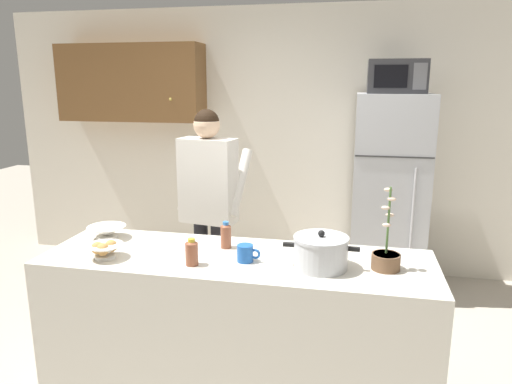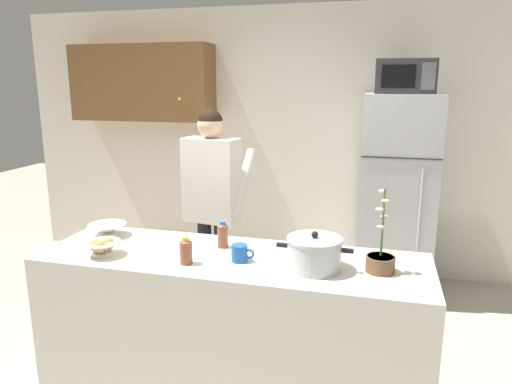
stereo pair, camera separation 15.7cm
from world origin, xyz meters
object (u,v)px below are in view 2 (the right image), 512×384
object	(u,v)px
coffee_mug	(240,253)
person_near_pot	(212,191)
microwave	(405,76)
bottle_near_edge	(223,234)
bottle_mid_counter	(186,251)
cooking_pot	(314,253)
bread_bowl	(102,247)
potted_orchid	(380,259)
empty_bowl	(108,229)
refrigerator	(397,196)

from	to	relation	value
coffee_mug	person_near_pot	bearing A→B (deg)	117.47
microwave	bottle_near_edge	xyz separation A→B (m)	(-1.04, -1.70, -0.93)
bottle_mid_counter	cooking_pot	bearing A→B (deg)	8.73
person_near_pot	bread_bowl	distance (m)	1.16
bread_bowl	potted_orchid	bearing A→B (deg)	5.99
cooking_pot	empty_bowl	distance (m)	1.37
person_near_pot	bottle_mid_counter	world-z (taller)	person_near_pot
microwave	bottle_mid_counter	bearing A→B (deg)	-119.96
empty_bowl	microwave	bearing A→B (deg)	42.74
refrigerator	cooking_pot	xyz separation A→B (m)	(-0.47, -1.91, 0.11)
coffee_mug	bottle_mid_counter	world-z (taller)	bottle_mid_counter
potted_orchid	coffee_mug	bearing A→B (deg)	-176.58
refrigerator	bottle_mid_counter	bearing A→B (deg)	-119.69
potted_orchid	bottle_near_edge	bearing A→B (deg)	170.84
bread_bowl	potted_orchid	size ratio (longest dim) A/B	0.46
cooking_pot	potted_orchid	bearing A→B (deg)	8.35
refrigerator	bottle_mid_counter	world-z (taller)	refrigerator
empty_bowl	bottle_mid_counter	world-z (taller)	bottle_mid_counter
bread_bowl	empty_bowl	size ratio (longest dim) A/B	0.87
empty_bowl	bottle_near_edge	distance (m)	0.78
microwave	cooking_pot	bearing A→B (deg)	-103.96
empty_bowl	bottle_near_edge	bearing A→B (deg)	-0.76
person_near_pot	bottle_near_edge	world-z (taller)	person_near_pot
bottle_near_edge	potted_orchid	bearing A→B (deg)	-9.16
cooking_pot	refrigerator	bearing A→B (deg)	76.19
bread_bowl	bottle_mid_counter	bearing A→B (deg)	0.72
microwave	empty_bowl	distance (m)	2.66
microwave	bread_bowl	size ratio (longest dim) A/B	2.31
cooking_pot	bottle_mid_counter	world-z (taller)	cooking_pot
empty_bowl	bottle_mid_counter	distance (m)	0.74
person_near_pot	cooking_pot	xyz separation A→B (m)	(0.94, -1.02, -0.05)
person_near_pot	bottle_near_edge	bearing A→B (deg)	-66.23
bottle_near_edge	cooking_pot	bearing A→B (deg)	-18.90
empty_bowl	potted_orchid	world-z (taller)	potted_orchid
cooking_pot	bottle_near_edge	size ratio (longest dim) A/B	2.49
person_near_pot	bottle_near_edge	distance (m)	0.90
refrigerator	microwave	size ratio (longest dim) A/B	3.72
person_near_pot	coffee_mug	xyz separation A→B (m)	(0.53, -1.01, -0.09)
refrigerator	cooking_pot	bearing A→B (deg)	-103.81
bread_bowl	cooking_pot	bearing A→B (deg)	5.32
microwave	bottle_near_edge	distance (m)	2.20
bread_bowl	bottle_mid_counter	world-z (taller)	bottle_mid_counter
refrigerator	potted_orchid	distance (m)	1.87
microwave	empty_bowl	world-z (taller)	microwave
bottle_near_edge	bottle_mid_counter	size ratio (longest dim) A/B	1.08
coffee_mug	empty_bowl	distance (m)	0.97
bread_bowl	refrigerator	bearing A→B (deg)	50.63
bottle_near_edge	bottle_mid_counter	bearing A→B (deg)	-109.58
refrigerator	person_near_pot	world-z (taller)	refrigerator
coffee_mug	microwave	bearing A→B (deg)	65.03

